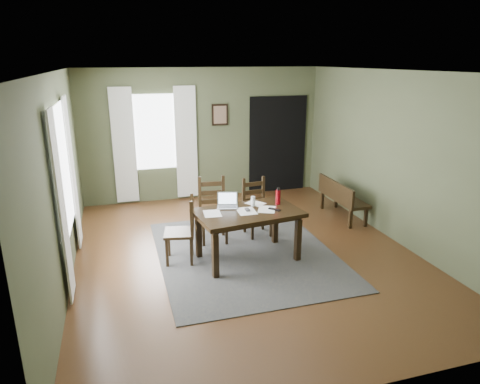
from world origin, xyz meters
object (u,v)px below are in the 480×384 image
object	(u,v)px
chair_back_right	(257,208)
water_bottle	(278,197)
dining_table	(248,217)
laptop	(227,203)
chair_end	(183,231)
chair_back_left	(213,211)
bench	(341,196)

from	to	relation	value
chair_back_right	water_bottle	xyz separation A→B (m)	(0.10, -0.70, 0.40)
dining_table	laptop	world-z (taller)	laptop
chair_back_right	water_bottle	world-z (taller)	water_bottle
laptop	chair_back_right	bearing A→B (deg)	57.26
chair_end	laptop	bearing A→B (deg)	107.96
chair_end	dining_table	bearing A→B (deg)	89.62
chair_back_left	water_bottle	size ratio (longest dim) A/B	4.06
chair_back_left	laptop	xyz separation A→B (m)	(0.10, -0.56, 0.30)
chair_back_left	bench	xyz separation A→B (m)	(2.51, 0.34, -0.09)
chair_back_right	chair_back_left	bearing A→B (deg)	177.80
dining_table	laptop	bearing A→B (deg)	122.99
chair_back_right	water_bottle	distance (m)	0.82
chair_back_left	chair_back_right	distance (m)	0.76
dining_table	bench	distance (m)	2.49
dining_table	water_bottle	xyz separation A→B (m)	(0.53, 0.17, 0.21)
chair_end	water_bottle	xyz separation A→B (m)	(1.45, -0.02, 0.39)
dining_table	chair_back_left	xyz separation A→B (m)	(-0.33, 0.84, -0.16)
dining_table	bench	xyz separation A→B (m)	(2.18, 1.18, -0.24)
chair_back_left	laptop	size ratio (longest dim) A/B	2.89
chair_back_right	laptop	xyz separation A→B (m)	(-0.66, -0.60, 0.34)
chair_back_left	bench	bearing A→B (deg)	13.56
chair_back_left	chair_back_right	size ratio (longest dim) A/B	1.09
chair_back_left	bench	world-z (taller)	chair_back_left
chair_end	chair_back_left	size ratio (longest dim) A/B	0.94
chair_back_left	bench	distance (m)	2.53
chair_end	chair_back_right	world-z (taller)	chair_end
laptop	bench	bearing A→B (deg)	35.69
dining_table	laptop	xyz separation A→B (m)	(-0.23, 0.27, 0.15)
dining_table	chair_end	xyz separation A→B (m)	(-0.93, 0.20, -0.18)
chair_end	bench	distance (m)	3.25
chair_back_right	water_bottle	size ratio (longest dim) A/B	3.74
bench	laptop	size ratio (longest dim) A/B	3.51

